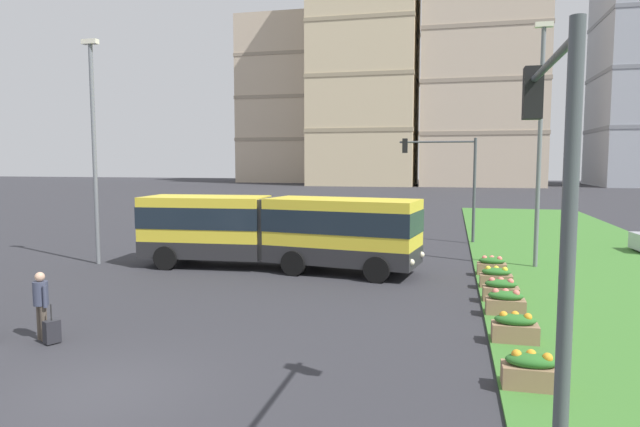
{
  "coord_description": "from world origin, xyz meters",
  "views": [
    {
      "loc": [
        6.6,
        -9.09,
        4.5
      ],
      "look_at": [
        0.94,
        14.45,
        2.2
      ],
      "focal_mm": 30.9,
      "sensor_mm": 36.0,
      "label": 1
    }
  ],
  "objects_px": {
    "flower_planter_4": "(496,277)",
    "rolling_suitcase": "(52,331)",
    "streetlight_left": "(94,143)",
    "traffic_light_near_right": "(551,196)",
    "apartment_tower_west": "(284,102)",
    "traffic_light_far_right": "(448,170)",
    "streetlight_median": "(540,137)",
    "flower_planter_5": "(492,266)",
    "apartment_tower_centre": "(483,62)",
    "flower_planter_3": "(501,290)",
    "pedestrian_crossing": "(41,301)",
    "flower_planter_0": "(531,370)",
    "articulated_bus": "(277,230)",
    "apartment_tower_westcentre": "(365,56)",
    "flower_planter_1": "(515,327)",
    "flower_planter_2": "(505,302)"
  },
  "relations": [
    {
      "from": "flower_planter_1",
      "to": "traffic_light_far_right",
      "type": "distance_m",
      "value": 17.6
    },
    {
      "from": "pedestrian_crossing",
      "to": "flower_planter_2",
      "type": "height_order",
      "value": "pedestrian_crossing"
    },
    {
      "from": "flower_planter_0",
      "to": "streetlight_median",
      "type": "xyz_separation_m",
      "value": [
        1.9,
        13.28,
        5.08
      ]
    },
    {
      "from": "pedestrian_crossing",
      "to": "streetlight_median",
      "type": "height_order",
      "value": "streetlight_median"
    },
    {
      "from": "traffic_light_far_right",
      "to": "traffic_light_near_right",
      "type": "xyz_separation_m",
      "value": [
        1.39,
        -23.89,
        0.07
      ]
    },
    {
      "from": "flower_planter_4",
      "to": "rolling_suitcase",
      "type": "bearing_deg",
      "value": -141.94
    },
    {
      "from": "articulated_bus",
      "to": "flower_planter_4",
      "type": "distance_m",
      "value": 8.89
    },
    {
      "from": "apartment_tower_centre",
      "to": "flower_planter_3",
      "type": "bearing_deg",
      "value": -92.19
    },
    {
      "from": "traffic_light_far_right",
      "to": "flower_planter_0",
      "type": "bearing_deg",
      "value": -84.88
    },
    {
      "from": "flower_planter_3",
      "to": "flower_planter_5",
      "type": "relative_size",
      "value": 1.0
    },
    {
      "from": "articulated_bus",
      "to": "streetlight_left",
      "type": "bearing_deg",
      "value": -175.08
    },
    {
      "from": "flower_planter_0",
      "to": "streetlight_median",
      "type": "height_order",
      "value": "streetlight_median"
    },
    {
      "from": "traffic_light_far_right",
      "to": "streetlight_median",
      "type": "bearing_deg",
      "value": -61.19
    },
    {
      "from": "flower_planter_5",
      "to": "traffic_light_far_right",
      "type": "height_order",
      "value": "traffic_light_far_right"
    },
    {
      "from": "rolling_suitcase",
      "to": "flower_planter_3",
      "type": "height_order",
      "value": "rolling_suitcase"
    },
    {
      "from": "flower_planter_1",
      "to": "rolling_suitcase",
      "type": "bearing_deg",
      "value": -166.7
    },
    {
      "from": "pedestrian_crossing",
      "to": "rolling_suitcase",
      "type": "relative_size",
      "value": 1.79
    },
    {
      "from": "pedestrian_crossing",
      "to": "flower_planter_4",
      "type": "distance_m",
      "value": 14.37
    },
    {
      "from": "flower_planter_4",
      "to": "pedestrian_crossing",
      "type": "bearing_deg",
      "value": -143.68
    },
    {
      "from": "traffic_light_near_right",
      "to": "streetlight_median",
      "type": "height_order",
      "value": "streetlight_median"
    },
    {
      "from": "flower_planter_2",
      "to": "flower_planter_4",
      "type": "height_order",
      "value": "same"
    },
    {
      "from": "flower_planter_0",
      "to": "traffic_light_near_right",
      "type": "distance_m",
      "value": 5.35
    },
    {
      "from": "apartment_tower_westcentre",
      "to": "flower_planter_4",
      "type": "bearing_deg",
      "value": -78.07
    },
    {
      "from": "flower_planter_4",
      "to": "traffic_light_near_right",
      "type": "height_order",
      "value": "traffic_light_near_right"
    },
    {
      "from": "flower_planter_0",
      "to": "flower_planter_4",
      "type": "distance_m",
      "value": 8.94
    },
    {
      "from": "flower_planter_5",
      "to": "traffic_light_far_right",
      "type": "bearing_deg",
      "value": 101.48
    },
    {
      "from": "pedestrian_crossing",
      "to": "traffic_light_near_right",
      "type": "xyz_separation_m",
      "value": [
        11.17,
        -4.33,
        3.07
      ]
    },
    {
      "from": "traffic_light_near_right",
      "to": "apartment_tower_westcentre",
      "type": "relative_size",
      "value": 0.12
    },
    {
      "from": "flower_planter_2",
      "to": "flower_planter_3",
      "type": "bearing_deg",
      "value": 90.0
    },
    {
      "from": "flower_planter_1",
      "to": "apartment_tower_westcentre",
      "type": "relative_size",
      "value": 0.02
    },
    {
      "from": "flower_planter_2",
      "to": "traffic_light_far_right",
      "type": "distance_m",
      "value": 15.16
    },
    {
      "from": "flower_planter_4",
      "to": "traffic_light_near_right",
      "type": "relative_size",
      "value": 0.18
    },
    {
      "from": "traffic_light_far_right",
      "to": "flower_planter_4",
      "type": "bearing_deg",
      "value": -80.79
    },
    {
      "from": "streetlight_left",
      "to": "flower_planter_4",
      "type": "bearing_deg",
      "value": -3.31
    },
    {
      "from": "traffic_light_near_right",
      "to": "apartment_tower_west",
      "type": "bearing_deg",
      "value": 108.81
    },
    {
      "from": "articulated_bus",
      "to": "traffic_light_near_right",
      "type": "relative_size",
      "value": 2.02
    },
    {
      "from": "flower_planter_5",
      "to": "apartment_tower_centre",
      "type": "xyz_separation_m",
      "value": [
        3.37,
        83.94,
        22.15
      ]
    },
    {
      "from": "streetlight_left",
      "to": "traffic_light_far_right",
      "type": "bearing_deg",
      "value": 34.13
    },
    {
      "from": "flower_planter_0",
      "to": "flower_planter_4",
      "type": "relative_size",
      "value": 1.0
    },
    {
      "from": "flower_planter_4",
      "to": "streetlight_left",
      "type": "distance_m",
      "value": 17.4
    },
    {
      "from": "flower_planter_5",
      "to": "traffic_light_near_right",
      "type": "xyz_separation_m",
      "value": [
        -0.4,
        -15.06,
        3.65
      ]
    },
    {
      "from": "flower_planter_5",
      "to": "apartment_tower_west",
      "type": "bearing_deg",
      "value": 111.72
    },
    {
      "from": "flower_planter_3",
      "to": "streetlight_median",
      "type": "relative_size",
      "value": 0.11
    },
    {
      "from": "rolling_suitcase",
      "to": "flower_planter_4",
      "type": "xyz_separation_m",
      "value": [
        11.12,
        8.71,
        0.11
      ]
    },
    {
      "from": "flower_planter_2",
      "to": "flower_planter_3",
      "type": "xyz_separation_m",
      "value": [
        0.0,
        1.6,
        0.0
      ]
    },
    {
      "from": "rolling_suitcase",
      "to": "flower_planter_0",
      "type": "xyz_separation_m",
      "value": [
        11.12,
        -0.23,
        0.11
      ]
    },
    {
      "from": "articulated_bus",
      "to": "streetlight_left",
      "type": "xyz_separation_m",
      "value": [
        -8.03,
        -0.69,
        3.63
      ]
    },
    {
      "from": "articulated_bus",
      "to": "flower_planter_3",
      "type": "relative_size",
      "value": 10.91
    },
    {
      "from": "articulated_bus",
      "to": "apartment_tower_west",
      "type": "height_order",
      "value": "apartment_tower_west"
    },
    {
      "from": "flower_planter_1",
      "to": "flower_planter_4",
      "type": "distance_m",
      "value": 6.08
    }
  ]
}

